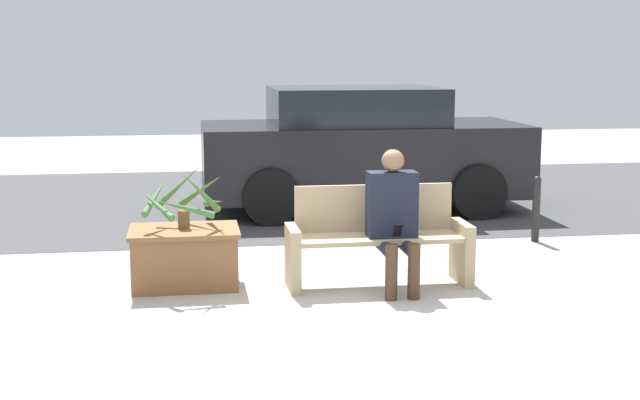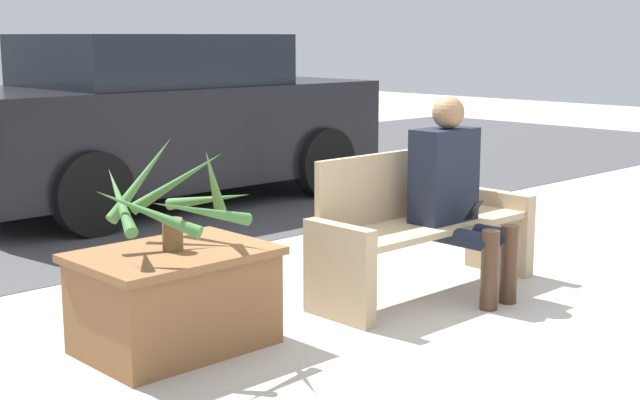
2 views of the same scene
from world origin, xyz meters
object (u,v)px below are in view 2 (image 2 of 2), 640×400
(bollard_post, at_px, (442,172))
(planter_box, at_px, (175,296))
(parked_car, at_px, (160,120))
(bench, at_px, (420,227))
(person_seated, at_px, (455,188))
(potted_plant, at_px, (173,198))

(bollard_post, bearing_deg, planter_box, -160.98)
(parked_car, bearing_deg, bench, -98.88)
(person_seated, height_order, planter_box, person_seated)
(person_seated, bearing_deg, potted_plant, 168.43)
(planter_box, bearing_deg, parked_car, 57.15)
(bench, distance_m, person_seated, 0.32)
(potted_plant, height_order, bollard_post, potted_plant)
(person_seated, distance_m, planter_box, 1.86)
(potted_plant, bearing_deg, planter_box, 158.47)
(planter_box, bearing_deg, bollard_post, 19.02)
(bench, height_order, person_seated, person_seated)
(planter_box, bearing_deg, bench, -6.51)
(bench, xyz_separation_m, bollard_post, (2.07, 1.49, -0.03))
(potted_plant, bearing_deg, bench, -6.44)
(bench, xyz_separation_m, planter_box, (-1.68, 0.19, -0.13))
(planter_box, relative_size, potted_plant, 1.24)
(parked_car, bearing_deg, planter_box, -122.85)
(planter_box, xyz_separation_m, parked_car, (2.26, 3.50, 0.51))
(parked_car, height_order, bollard_post, parked_car)
(bench, relative_size, planter_box, 1.69)
(bench, xyz_separation_m, parked_car, (0.58, 3.69, 0.38))
(parked_car, xyz_separation_m, bollard_post, (1.49, -2.20, -0.41))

